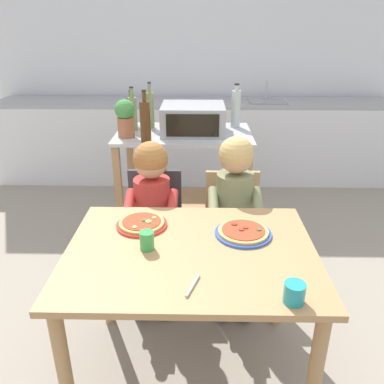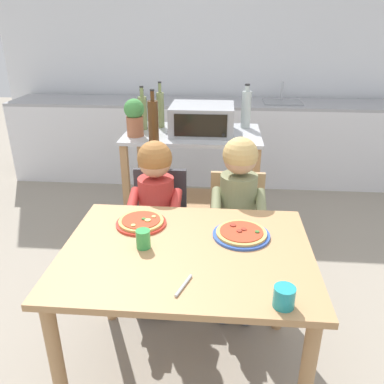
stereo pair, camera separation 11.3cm
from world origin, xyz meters
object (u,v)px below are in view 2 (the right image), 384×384
object	(u,v)px
kitchen_island_cart	(193,170)
bottle_clear_vinegar	(160,109)
dining_chair_right	(236,227)
child_in_olive_shirt	(238,204)
dining_table	(187,270)
bottle_squat_spirits	(143,112)
pizza_plate_red_rimmed	(141,222)
child_in_red_shirt	(155,203)
toaster_oven	(202,119)
drinking_cup_green	(143,239)
bottle_slim_sauce	(246,109)
dining_chair_left	(159,223)
serving_spoon	(184,285)
bottle_tall_green_wine	(143,110)
pizza_plate_blue_rimmed	(241,234)
drinking_cup_teal	(284,297)
bottle_brown_beer	(153,121)
potted_herb_plant	(134,116)

from	to	relation	value
kitchen_island_cart	bottle_clear_vinegar	distance (m)	0.54
dining_chair_right	child_in_olive_shirt	size ratio (longest dim) A/B	0.76
kitchen_island_cart	dining_table	xyz separation A→B (m)	(0.08, -1.38, 0.02)
bottle_squat_spirits	pizza_plate_red_rimmed	bearing A→B (deg)	-79.69
kitchen_island_cart	child_in_red_shirt	distance (m)	0.80
dining_chair_right	child_in_olive_shirt	xyz separation A→B (m)	(-0.00, -0.11, 0.22)
toaster_oven	drinking_cup_green	xyz separation A→B (m)	(-0.18, -1.38, -0.23)
bottle_slim_sauce	dining_table	bearing A→B (deg)	-101.55
dining_chair_left	drinking_cup_green	world-z (taller)	drinking_cup_green
pizza_plate_red_rimmed	serving_spoon	bearing A→B (deg)	-61.32
bottle_tall_green_wine	bottle_squat_spirits	distance (m)	0.13
pizza_plate_blue_rimmed	drinking_cup_teal	size ratio (longest dim) A/B	3.41
bottle_tall_green_wine	dining_table	xyz separation A→B (m)	(0.50, -1.57, -0.40)
child_in_red_shirt	drinking_cup_green	world-z (taller)	child_in_red_shirt
bottle_tall_green_wine	bottle_slim_sauce	world-z (taller)	bottle_slim_sauce
toaster_oven	pizza_plate_blue_rimmed	size ratio (longest dim) A/B	1.70
toaster_oven	bottle_clear_vinegar	distance (m)	0.36
bottle_brown_beer	drinking_cup_green	world-z (taller)	bottle_brown_beer
pizza_plate_blue_rimmed	drinking_cup_green	distance (m)	0.47
pizza_plate_blue_rimmed	dining_chair_left	bearing A→B (deg)	130.54
kitchen_island_cart	bottle_clear_vinegar	world-z (taller)	bottle_clear_vinegar
bottle_clear_vinegar	pizza_plate_blue_rimmed	distance (m)	1.53
bottle_slim_sauce	dining_chair_left	size ratio (longest dim) A/B	0.42
dining_table	dining_chair_left	world-z (taller)	dining_chair_left
potted_herb_plant	kitchen_island_cart	bearing A→B (deg)	17.78
potted_herb_plant	pizza_plate_blue_rimmed	size ratio (longest dim) A/B	0.99
bottle_brown_beer	potted_herb_plant	world-z (taller)	bottle_brown_beer
pizza_plate_blue_rimmed	drinking_cup_green	world-z (taller)	drinking_cup_green
potted_herb_plant	child_in_red_shirt	size ratio (longest dim) A/B	0.26
bottle_clear_vinegar	pizza_plate_blue_rimmed	bearing A→B (deg)	-66.58
pizza_plate_red_rimmed	kitchen_island_cart	bearing A→B (deg)	81.85
bottle_squat_spirits	pizza_plate_red_rimmed	distance (m)	1.28
bottle_squat_spirits	pizza_plate_blue_rimmed	distance (m)	1.52
bottle_slim_sauce	bottle_brown_beer	xyz separation A→B (m)	(-0.65, -0.44, -0.00)
bottle_tall_green_wine	drinking_cup_green	xyz separation A→B (m)	(0.30, -1.57, -0.24)
dining_table	bottle_squat_spirits	bearing A→B (deg)	108.19
serving_spoon	dining_chair_right	bearing A→B (deg)	76.49
bottle_brown_beer	pizza_plate_red_rimmed	world-z (taller)	bottle_brown_beer
child_in_red_shirt	pizza_plate_blue_rimmed	xyz separation A→B (m)	(0.50, -0.47, 0.08)
drinking_cup_teal	dining_chair_right	bearing A→B (deg)	97.27
toaster_oven	dining_chair_right	xyz separation A→B (m)	(0.26, -0.67, -0.54)
drinking_cup_teal	bottle_tall_green_wine	bearing A→B (deg)	114.75
kitchen_island_cart	potted_herb_plant	bearing A→B (deg)	-162.22
toaster_oven	bottle_squat_spirits	bearing A→B (deg)	171.97
dining_table	pizza_plate_red_rimmed	world-z (taller)	pizza_plate_red_rimmed
bottle_squat_spirits	dining_table	world-z (taller)	bottle_squat_spirits
child_in_red_shirt	potted_herb_plant	bearing A→B (deg)	110.77
bottle_squat_spirits	potted_herb_plant	xyz separation A→B (m)	(-0.02, -0.19, 0.01)
bottle_clear_vinegar	dining_chair_left	bearing A→B (deg)	-83.04
dining_chair_left	drinking_cup_green	distance (m)	0.79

